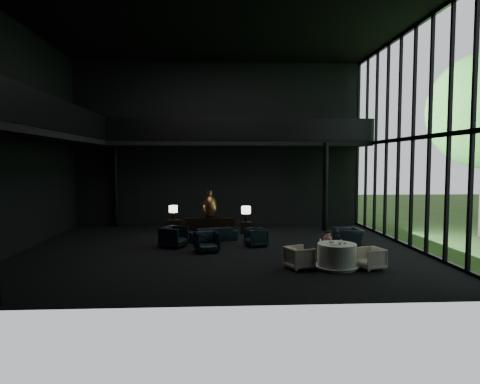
{
  "coord_description": "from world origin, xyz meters",
  "views": [
    {
      "loc": [
        -0.16,
        -15.13,
        3.16
      ],
      "look_at": [
        0.72,
        0.5,
        2.04
      ],
      "focal_mm": 32.0,
      "sensor_mm": 36.0,
      "label": 1
    }
  ],
  "objects": [
    {
      "name": "table_lamp_right",
      "position": [
        1.16,
        3.53,
        1.0
      ],
      "size": [
        0.41,
        0.41,
        0.68
      ],
      "color": "black",
      "rests_on": "side_table_right"
    },
    {
      "name": "curtain_wall",
      "position": [
        6.95,
        0.0,
        4.0
      ],
      "size": [
        0.2,
        12.0,
        8.0
      ],
      "primitive_type": null,
      "color": "black",
      "rests_on": "ground"
    },
    {
      "name": "side_table_left",
      "position": [
        -2.04,
        3.74,
        0.3
      ],
      "size": [
        0.54,
        0.54,
        0.6
      ],
      "primitive_type": "cube",
      "color": "black",
      "rests_on": "floor"
    },
    {
      "name": "floor",
      "position": [
        0.0,
        0.0,
        0.0
      ],
      "size": [
        14.0,
        12.0,
        0.02
      ],
      "primitive_type": "cube",
      "color": "black",
      "rests_on": "ground"
    },
    {
      "name": "coffee_table",
      "position": [
        -0.44,
        0.84,
        0.18
      ],
      "size": [
        0.91,
        0.91,
        0.36
      ],
      "primitive_type": "cube",
      "rotation": [
        0.0,
        0.0,
        -0.13
      ],
      "color": "black",
      "rests_on": "floor"
    },
    {
      "name": "plate_b",
      "position": [
        3.53,
        -2.74,
        0.76
      ],
      "size": [
        0.24,
        0.24,
        0.01
      ],
      "primitive_type": "cylinder",
      "rotation": [
        0.0,
        0.0,
        0.23
      ],
      "color": "white",
      "rests_on": "dining_table"
    },
    {
      "name": "cereal_bowl",
      "position": [
        3.26,
        -2.82,
        0.79
      ],
      "size": [
        0.17,
        0.17,
        0.09
      ],
      "primitive_type": "ellipsoid",
      "color": "white",
      "rests_on": "dining_table"
    },
    {
      "name": "table_lamp_left",
      "position": [
        -2.04,
        3.67,
        1.05
      ],
      "size": [
        0.38,
        0.38,
        0.63
      ],
      "color": "black",
      "rests_on": "side_table_left"
    },
    {
      "name": "column_ne",
      "position": [
        4.8,
        4.0,
        2.0
      ],
      "size": [
        0.24,
        0.24,
        4.0
      ],
      "primitive_type": "cylinder",
      "color": "black",
      "rests_on": "floor"
    },
    {
      "name": "ceiling",
      "position": [
        0.0,
        0.0,
        8.0
      ],
      "size": [
        14.0,
        12.0,
        0.02
      ],
      "primitive_type": "cube",
      "color": "black",
      "rests_on": "ground"
    },
    {
      "name": "bronze_urn",
      "position": [
        -0.44,
        3.72,
        1.19
      ],
      "size": [
        0.64,
        0.64,
        1.2
      ],
      "color": "olive",
      "rests_on": "console"
    },
    {
      "name": "child",
      "position": [
        3.34,
        -2.02,
        0.72
      ],
      "size": [
        0.25,
        0.25,
        0.55
      ],
      "rotation": [
        0.0,
        0.0,
        3.14
      ],
      "color": "#C2729E",
      "rests_on": "dining_chair_north"
    },
    {
      "name": "side_table_right",
      "position": [
        1.16,
        3.51,
        0.26
      ],
      "size": [
        0.46,
        0.46,
        0.51
      ],
      "primitive_type": "cube",
      "color": "black",
      "rests_on": "floor"
    },
    {
      "name": "wall_back",
      "position": [
        0.0,
        6.0,
        4.0
      ],
      "size": [
        14.0,
        0.04,
        8.0
      ],
      "primitive_type": "cube",
      "color": "black",
      "rests_on": "ground"
    },
    {
      "name": "railing_left",
      "position": [
        -5.0,
        0.0,
        4.6
      ],
      "size": [
        0.06,
        12.0,
        1.0
      ],
      "primitive_type": "cube",
      "color": "black",
      "rests_on": "mezzanine_left"
    },
    {
      "name": "dining_chair_west",
      "position": [
        2.29,
        -2.83,
        0.34
      ],
      "size": [
        0.83,
        0.85,
        0.69
      ],
      "primitive_type": "imported",
      "rotation": [
        0.0,
        0.0,
        1.95
      ],
      "color": "#B9ADA0",
      "rests_on": "floor"
    },
    {
      "name": "window_armchair",
      "position": [
        4.77,
        0.44,
        0.42
      ],
      "size": [
        0.68,
        0.99,
        0.83
      ],
      "primitive_type": "imported",
      "rotation": [
        0.0,
        0.0,
        -1.5
      ],
      "color": "black",
      "rests_on": "floor"
    },
    {
      "name": "lounge_armchair_east",
      "position": [
        1.31,
        0.58,
        0.35
      ],
      "size": [
        0.81,
        0.84,
        0.71
      ],
      "primitive_type": "imported",
      "rotation": [
        0.0,
        0.0,
        -1.28
      ],
      "color": "black",
      "rests_on": "floor"
    },
    {
      "name": "mezzanine_left",
      "position": [
        -6.0,
        0.0,
        4.0
      ],
      "size": [
        2.0,
        12.0,
        0.25
      ],
      "primitive_type": "cube",
      "color": "black",
      "rests_on": "wall_left"
    },
    {
      "name": "dining_chair_north",
      "position": [
        3.49,
        -1.85,
        0.33
      ],
      "size": [
        0.78,
        0.75,
        0.67
      ],
      "primitive_type": "imported",
      "rotation": [
        0.0,
        0.0,
        2.9
      ],
      "color": "#BCB3A4",
      "rests_on": "floor"
    },
    {
      "name": "dining_table",
      "position": [
        3.39,
        -2.9,
        0.33
      ],
      "size": [
        1.29,
        1.29,
        0.75
      ],
      "color": "white",
      "rests_on": "floor"
    },
    {
      "name": "wall_front",
      "position": [
        0.0,
        -6.0,
        4.0
      ],
      "size": [
        14.0,
        0.04,
        8.0
      ],
      "primitive_type": "cube",
      "color": "black",
      "rests_on": "ground"
    },
    {
      "name": "mezzanine_back",
      "position": [
        1.0,
        5.0,
        4.0
      ],
      "size": [
        12.0,
        2.0,
        0.25
      ],
      "primitive_type": "cube",
      "color": "black",
      "rests_on": "wall_back"
    },
    {
      "name": "dining_chair_east",
      "position": [
        4.36,
        -3.01,
        0.32
      ],
      "size": [
        0.72,
        0.75,
        0.63
      ],
      "primitive_type": "imported",
      "rotation": [
        0.0,
        0.0,
        -1.29
      ],
      "color": "#B0A18C",
      "rests_on": "floor"
    },
    {
      "name": "wall_left",
      "position": [
        -7.0,
        0.0,
        4.0
      ],
      "size": [
        0.04,
        12.0,
        8.0
      ],
      "primitive_type": "cube",
      "color": "black",
      "rests_on": "ground"
    },
    {
      "name": "cream_pot",
      "position": [
        3.42,
        -3.1,
        0.79
      ],
      "size": [
        0.08,
        0.08,
        0.07
      ],
      "primitive_type": "cylinder",
      "rotation": [
        0.0,
        0.0,
        -0.4
      ],
      "color": "#99999E",
      "rests_on": "dining_table"
    },
    {
      "name": "column_nw",
      "position": [
        -5.0,
        5.7,
        2.0
      ],
      "size": [
        0.24,
        0.24,
        4.0
      ],
      "primitive_type": "cylinder",
      "color": "black",
      "rests_on": "floor"
    },
    {
      "name": "saucer",
      "position": [
        3.59,
        -2.97,
        0.76
      ],
      "size": [
        0.17,
        0.17,
        0.01
      ],
      "primitive_type": "cylinder",
      "rotation": [
        0.0,
        0.0,
        -0.16
      ],
      "color": "white",
      "rests_on": "dining_table"
    },
    {
      "name": "railing_back",
      "position": [
        1.0,
        4.0,
        4.6
      ],
      "size": [
        12.0,
        0.06,
        1.0
      ],
      "primitive_type": "cube",
      "color": "black",
      "rests_on": "mezzanine_back"
    },
    {
      "name": "console",
      "position": [
        -0.44,
        3.65,
        0.34
      ],
      "size": [
        2.13,
        0.48,
        0.68
      ],
      "primitive_type": "cube",
      "color": "black",
      "rests_on": "floor"
    },
    {
      "name": "plate_a",
      "position": [
        3.25,
        -3.08,
        0.76
      ],
      "size": [
        0.33,
        0.33,
        0.02
      ],
      "primitive_type": "cylinder",
      "rotation": [
        0.0,
        0.0,
        -0.31
      ],
      "color": "white",
      "rests_on": "dining_table"
    },
    {
      "name": "coffee_cup",
      "position": [
        3.6,
        -3.02,
        0.79
      ],
      "size": [
        0.09,
        0.09,
        0.06
      ],
      "primitive_type": "cylinder",
      "rotation": [
        0.0,
        0.0,
        0.04
      ],
      "color": "white",
      "rests_on": "saucer"
    },
    {
      "name": "lounge_armchair_west",
      "position": [
        -1.73,
        0.58,
        0.46
      ],
      "size": [
        1.13,
        1.16,
        0.92
      ],
      "primitive_type": "imported",
      "rotation": [
        0.0,
        0.0,
        1.14
      ],
      "color": "#122139",
      "rests_on": "floor"
    },
    {
      "name": "sofa",
      "position": [
        -0.31,
        1.77,
        0.35
      ],
      "size": [
        1.87,
        1.12,
        0.7
      ],
      "primitive_type": "imported",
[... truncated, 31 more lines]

